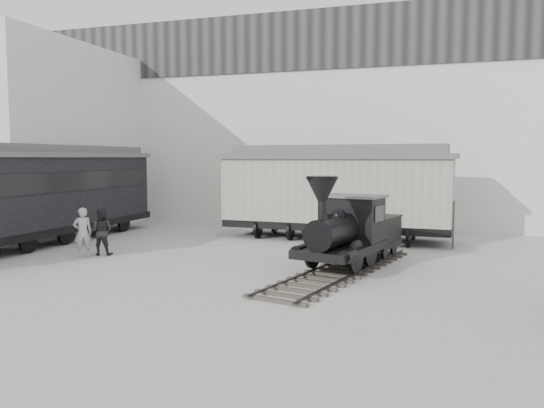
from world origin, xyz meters
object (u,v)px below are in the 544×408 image
(passenger_coach, at_px, (33,194))
(visitor_a, at_px, (83,232))
(visitor_b, at_px, (101,231))
(boxcar, at_px, (336,190))
(locomotive, at_px, (349,235))

(passenger_coach, distance_m, visitor_a, 4.03)
(passenger_coach, relative_size, visitor_b, 8.17)
(boxcar, distance_m, visitor_b, 9.98)
(locomotive, distance_m, visitor_a, 9.56)
(visitor_b, bearing_deg, locomotive, 168.58)
(boxcar, relative_size, visitor_a, 5.74)
(passenger_coach, bearing_deg, locomotive, -2.31)
(locomotive, relative_size, boxcar, 0.84)
(locomotive, relative_size, passenger_coach, 0.60)
(passenger_coach, height_order, visitor_b, passenger_coach)
(locomotive, distance_m, boxcar, 6.45)
(locomotive, distance_m, visitor_b, 9.12)
(passenger_coach, xyz_separation_m, visitor_b, (3.93, -1.02, -1.23))
(locomotive, xyz_separation_m, visitor_a, (-9.53, -0.76, -0.20))
(visitor_a, bearing_deg, passenger_coach, -64.60)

